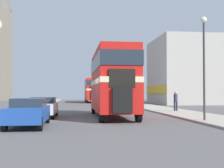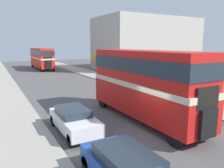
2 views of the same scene
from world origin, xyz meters
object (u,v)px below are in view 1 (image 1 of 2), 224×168
at_px(car_parked_mid, 43,107).
at_px(street_lamp, 204,52).
at_px(double_decker_bus, 112,79).
at_px(pedestrian_walking, 176,100).
at_px(car_parked_near, 29,112).
at_px(bus_distant, 92,89).

xyz_separation_m(car_parked_mid, street_lamp, (9.36, -4.53, 3.23)).
bearing_deg(car_parked_mid, street_lamp, -25.82).
bearing_deg(double_decker_bus, street_lamp, -42.39).
bearing_deg(street_lamp, car_parked_mid, 154.18).
relative_size(double_decker_bus, car_parked_mid, 2.32).
relative_size(car_parked_mid, street_lamp, 0.71).
height_order(car_parked_mid, pedestrian_walking, pedestrian_walking).
bearing_deg(car_parked_mid, car_parked_near, -91.31).
bearing_deg(car_parked_near, car_parked_mid, 88.69).
bearing_deg(car_parked_mid, double_decker_bus, -2.56).
bearing_deg(pedestrian_walking, bus_distant, 100.93).
bearing_deg(bus_distant, street_lamp, -83.60).
bearing_deg(double_decker_bus, car_parked_near, -130.82).
relative_size(car_parked_mid, pedestrian_walking, 2.47).
bearing_deg(car_parked_near, double_decker_bus, 49.18).
height_order(bus_distant, pedestrian_walking, bus_distant).
bearing_deg(car_parked_near, bus_distant, 82.38).
height_order(double_decker_bus, car_parked_mid, double_decker_bus).
height_order(bus_distant, street_lamp, street_lamp).
height_order(double_decker_bus, bus_distant, double_decker_bus).
xyz_separation_m(double_decker_bus, street_lamp, (4.74, -4.32, 1.34)).
xyz_separation_m(double_decker_bus, bus_distant, (0.48, 33.63, -0.20)).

